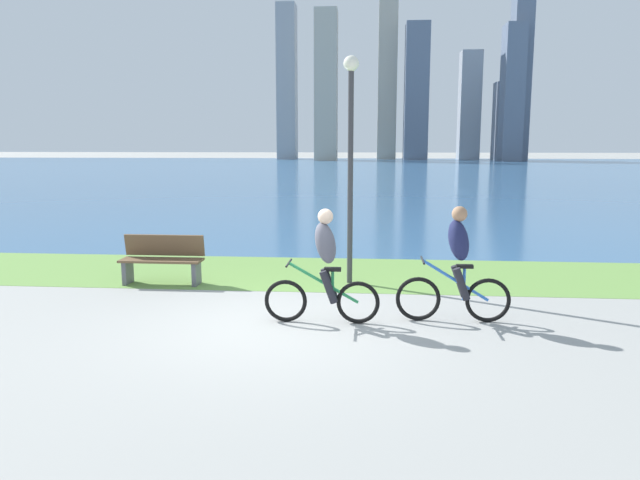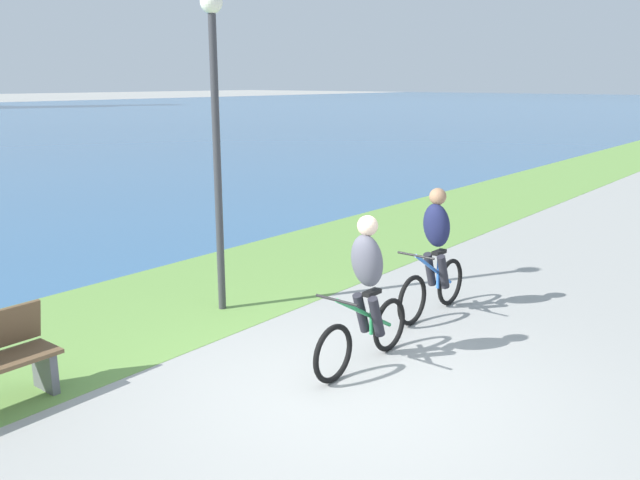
% 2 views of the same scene
% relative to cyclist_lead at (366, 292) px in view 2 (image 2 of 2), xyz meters
% --- Properties ---
extents(ground_plane, '(300.00, 300.00, 0.00)m').
position_rel_cyclist_lead_xyz_m(ground_plane, '(-0.61, -0.26, -0.83)').
color(ground_plane, '#9E9E99').
extents(grass_strip_bayside, '(120.00, 3.15, 0.01)m').
position_rel_cyclist_lead_xyz_m(grass_strip_bayside, '(-0.61, 3.33, -0.83)').
color(grass_strip_bayside, '#6B9947').
rests_on(grass_strip_bayside, ground).
extents(cyclist_lead, '(1.67, 0.52, 1.66)m').
position_rel_cyclist_lead_xyz_m(cyclist_lead, '(0.00, 0.00, 0.00)').
color(cyclist_lead, black).
rests_on(cyclist_lead, ground).
extents(cyclist_trailing, '(1.66, 0.52, 1.69)m').
position_rel_cyclist_lead_xyz_m(cyclist_trailing, '(1.90, 0.23, 0.01)').
color(cyclist_trailing, black).
rests_on(cyclist_trailing, ground).
extents(lamppost_tall, '(0.28, 0.28, 4.10)m').
position_rel_cyclist_lead_xyz_m(lamppost_tall, '(0.27, 2.56, 1.83)').
color(lamppost_tall, '#38383D').
rests_on(lamppost_tall, ground).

